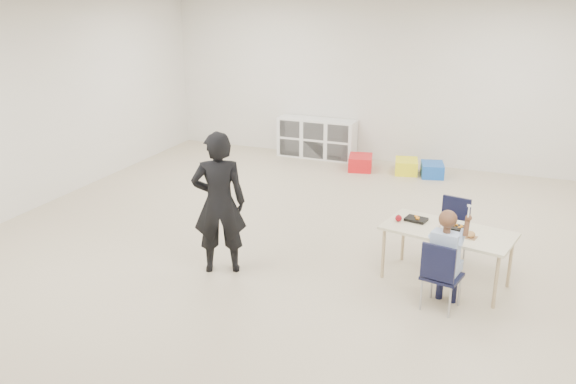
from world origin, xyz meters
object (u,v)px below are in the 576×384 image
at_px(table, 446,256).
at_px(chair_near, 442,275).
at_px(adult, 219,203).
at_px(child, 444,255).
at_px(cubby_shelf, 317,138).

bearing_deg(table, chair_near, -74.62).
distance_m(chair_near, adult, 2.40).
height_order(child, cubby_shelf, child).
distance_m(chair_near, child, 0.21).
relative_size(chair_near, adult, 0.46).
height_order(table, cubby_shelf, cubby_shelf).
height_order(chair_near, child, child).
xyz_separation_m(table, adult, (-2.32, -0.62, 0.48)).
distance_m(chair_near, cubby_shelf, 5.46).
distance_m(child, adult, 2.37).
bearing_deg(adult, child, 155.26).
bearing_deg(chair_near, table, 105.38).
xyz_separation_m(table, child, (0.04, -0.56, 0.26)).
bearing_deg(table, child, -74.62).
bearing_deg(adult, cubby_shelf, -109.57).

